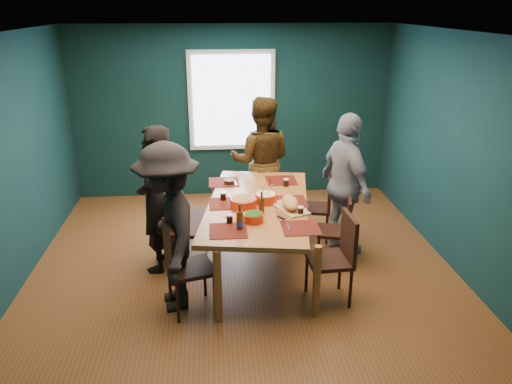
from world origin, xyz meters
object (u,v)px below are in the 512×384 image
(chair_left_far, at_px, (184,211))
(person_far_left, at_px, (156,200))
(bowl_herbs, at_px, (253,217))
(chair_right_mid, at_px, (340,225))
(chair_left_near, at_px, (181,261))
(person_back, at_px, (261,161))
(person_near_left, at_px, (169,228))
(bowl_dumpling, at_px, (266,198))
(bowl_salad, at_px, (244,203))
(cutting_board, at_px, (290,204))
(chair_right_far, at_px, (321,202))
(person_right, at_px, (346,185))
(chair_right_near, at_px, (338,252))
(dining_table, at_px, (258,209))
(chair_left_mid, at_px, (188,221))

(chair_left_far, xyz_separation_m, person_far_left, (-0.28, -0.52, 0.37))
(bowl_herbs, bearing_deg, chair_right_mid, 27.94)
(chair_left_near, relative_size, chair_right_mid, 1.16)
(chair_left_far, height_order, person_far_left, person_far_left)
(chair_right_mid, distance_m, person_back, 1.61)
(chair_left_far, xyz_separation_m, person_near_left, (-0.07, -1.35, 0.38))
(bowl_dumpling, height_order, bowl_herbs, bowl_dumpling)
(chair_right_mid, bearing_deg, person_near_left, -145.56)
(person_far_left, bearing_deg, bowl_salad, 82.65)
(chair_left_far, xyz_separation_m, bowl_salad, (0.71, -0.81, 0.41))
(bowl_dumpling, bearing_deg, chair_left_near, -139.06)
(chair_right_mid, xyz_separation_m, bowl_salad, (-1.17, -0.21, 0.42))
(person_back, xyz_separation_m, cutting_board, (0.16, -1.60, 0.00))
(chair_right_far, relative_size, person_right, 0.50)
(bowl_salad, bearing_deg, chair_left_far, 131.01)
(cutting_board, bearing_deg, bowl_dumpling, 116.08)
(person_right, distance_m, cutting_board, 0.98)
(chair_right_near, distance_m, person_back, 2.23)
(person_near_left, xyz_separation_m, bowl_herbs, (0.86, 0.16, 0.02))
(chair_right_near, bearing_deg, bowl_herbs, 163.08)
(chair_left_far, distance_m, chair_right_mid, 1.97)
(chair_left_far, bearing_deg, person_back, 25.64)
(dining_table, distance_m, person_right, 1.19)
(person_far_left, relative_size, bowl_dumpling, 6.75)
(chair_right_far, relative_size, bowl_salad, 3.04)
(chair_left_far, height_order, person_back, person_back)
(person_right, xyz_separation_m, person_near_left, (-2.07, -1.05, -0.01))
(person_far_left, xyz_separation_m, person_near_left, (0.21, -0.83, 0.01))
(person_near_left, xyz_separation_m, bowl_salad, (0.78, 0.53, 0.03))
(chair_left_far, xyz_separation_m, chair_right_far, (1.79, 0.08, 0.02))
(chair_left_far, relative_size, chair_right_near, 0.89)
(person_back, bearing_deg, cutting_board, 105.47)
(chair_left_mid, height_order, cutting_board, chair_left_mid)
(person_right, distance_m, bowl_salad, 1.39)
(chair_right_far, xyz_separation_m, chair_right_mid, (0.08, -0.68, -0.03))
(chair_right_mid, bearing_deg, bowl_salad, -156.20)
(chair_right_mid, distance_m, person_right, 0.52)
(chair_right_far, height_order, bowl_dumpling, bowl_dumpling)
(chair_right_mid, distance_m, bowl_herbs, 1.30)
(chair_left_mid, xyz_separation_m, bowl_salad, (0.64, -0.27, 0.32))
(chair_right_far, height_order, person_near_left, person_near_left)
(chair_right_far, height_order, bowl_salad, bowl_salad)
(chair_right_mid, relative_size, bowl_herbs, 3.98)
(chair_left_far, relative_size, cutting_board, 1.36)
(person_far_left, relative_size, cutting_board, 2.75)
(bowl_dumpling, relative_size, bowl_herbs, 1.21)
(person_back, xyz_separation_m, bowl_herbs, (-0.27, -1.90, -0.01))
(chair_right_far, xyz_separation_m, bowl_salad, (-1.09, -0.89, 0.39))
(chair_right_far, bearing_deg, chair_right_near, -82.60)
(bowl_salad, xyz_separation_m, bowl_herbs, (0.08, -0.37, -0.02))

